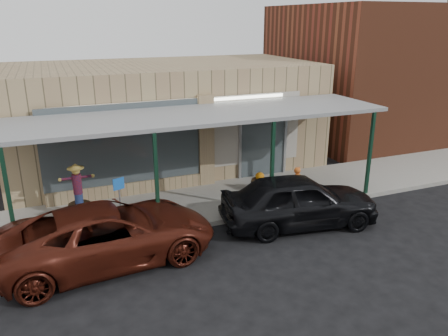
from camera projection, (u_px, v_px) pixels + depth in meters
name	position (u px, v px, depth m)	size (l,w,h in m)	color
ground	(247.00, 257.00, 11.33)	(120.00, 120.00, 0.00)	black
sidewalk	(202.00, 203.00, 14.46)	(40.00, 3.20, 0.15)	gray
storefront	(164.00, 116.00, 17.81)	(12.00, 6.25, 4.20)	tan
awning	(201.00, 116.00, 13.48)	(12.00, 3.00, 3.04)	gray
block_buildings_near	(202.00, 70.00, 18.89)	(61.00, 8.00, 8.00)	brown
barrel_scarecrow	(79.00, 199.00, 13.08)	(1.02, 0.83, 1.71)	#4F3D1F
barrel_pumpkin	(260.00, 183.00, 15.28)	(0.73, 0.73, 0.70)	#4F3D1F
handicap_sign	(120.00, 197.00, 12.06)	(0.32, 0.13, 1.60)	gray
parked_sedan	(299.00, 201.00, 12.85)	(4.84, 2.52, 1.57)	black
car_maroon	(109.00, 234.00, 10.95)	(2.47, 5.36, 1.49)	#4B190F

